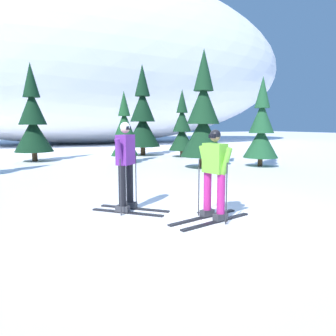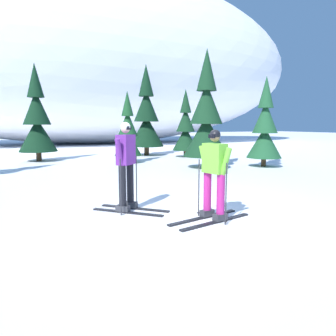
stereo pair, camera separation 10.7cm
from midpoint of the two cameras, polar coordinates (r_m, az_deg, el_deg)
ground_plane at (r=6.83m, az=3.37°, el=-7.62°), size 120.00×120.00×0.00m
skier_purple_jacket at (r=6.73m, az=-7.88°, el=0.67°), size 1.43×1.43×1.85m
skier_lime_jacket at (r=6.12m, az=7.65°, el=-0.86°), size 1.76×0.83×1.71m
pine_tree_left at (r=17.13m, az=-22.93°, el=7.70°), size 1.83×1.83×4.74m
pine_tree_center_left at (r=15.40m, az=-7.89°, el=6.14°), size 1.29×1.29×3.35m
pine_tree_center at (r=19.02m, az=-4.67°, el=8.82°), size 2.02×2.02×5.22m
pine_tree_center_right at (r=13.49m, az=5.98°, el=8.58°), size 1.86×1.86×4.83m
pine_tree_right at (r=18.07m, az=2.30°, el=6.93°), size 1.44×1.44×3.73m
pine_tree_far_right at (r=14.42m, az=15.94°, el=6.59°), size 1.47×1.47×3.82m
snow_ridge_background at (r=32.27m, az=-14.12°, el=18.38°), size 43.03×17.10×15.81m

